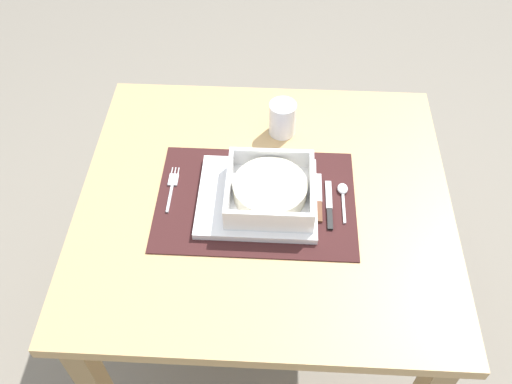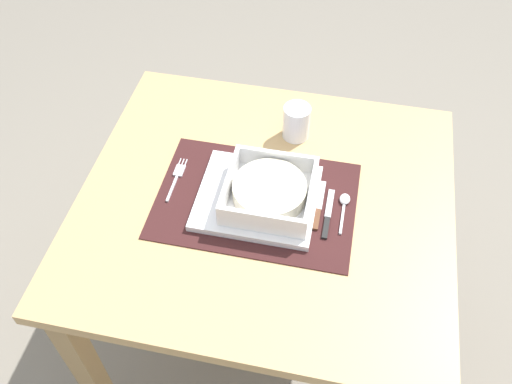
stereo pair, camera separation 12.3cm
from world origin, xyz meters
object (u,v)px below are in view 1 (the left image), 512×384
Objects in this scene: butter_knife at (329,208)px; drinking_glass at (282,120)px; bread_knife at (319,200)px; spoon at (343,193)px; porridge_bowl at (270,190)px; fork at (172,185)px; dining_table at (264,226)px.

butter_knife is 1.57× the size of drinking_glass.
butter_knife and bread_knife have the same top height.
porridge_bowl is at bearing -172.66° from spoon.
spoon is at bearing 57.48° from butter_knife.
spoon reaches higher than butter_knife.
drinking_glass is (-0.11, 0.25, 0.03)m from butter_knife.
porridge_bowl is 1.42× the size of fork.
dining_table is 0.15m from porridge_bowl.
fork is at bearing 171.23° from porridge_bowl.
butter_knife reaches higher than fork.
bread_knife is at bearing 3.65° from porridge_bowl.
fork is 0.97× the size of butter_knife.
dining_table is 0.19m from butter_knife.
porridge_bowl reaches higher than dining_table.
bread_knife reaches higher than dining_table.
dining_table is 5.98× the size of bread_knife.
spoon reaches higher than bread_knife.
spoon is 0.81× the size of butter_knife.
fork is at bearing 174.23° from dining_table.
drinking_glass reaches higher than spoon.
fork is 0.95× the size of bread_knife.
bread_knife is (0.11, 0.01, -0.04)m from porridge_bowl.
bread_knife is (0.34, -0.03, 0.00)m from fork.
porridge_bowl is at bearing 178.88° from bread_knife.
dining_table is 0.21m from spoon.
spoon reaches higher than dining_table.
butter_knife is 0.27m from drinking_glass.
butter_knife is at bearing -47.14° from bread_knife.
porridge_bowl is 0.23m from drinking_glass.
porridge_bowl reaches higher than spoon.
spoon is at bearing -54.74° from drinking_glass.
porridge_bowl is at bearing -9.98° from fork.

